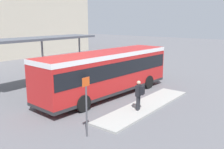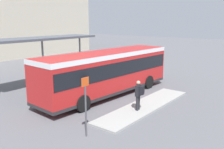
% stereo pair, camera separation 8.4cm
% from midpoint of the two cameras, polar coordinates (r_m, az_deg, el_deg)
% --- Properties ---
extents(ground_plane, '(120.00, 120.00, 0.00)m').
position_cam_midpoint_polar(ground_plane, '(18.03, -0.96, -4.65)').
color(ground_plane, '#5B5B60').
extents(curb_island, '(8.44, 1.80, 0.12)m').
position_cam_midpoint_polar(curb_island, '(15.72, 7.76, -7.12)').
color(curb_island, '#9E9E99').
rests_on(curb_island, ground_plane).
extents(city_bus, '(11.24, 3.24, 3.12)m').
position_cam_midpoint_polar(city_bus, '(17.59, -0.96, 1.04)').
color(city_bus, red).
rests_on(city_bus, ground_plane).
extents(pedestrian_waiting, '(0.46, 0.49, 1.76)m').
position_cam_midpoint_polar(pedestrian_waiting, '(14.50, 6.33, -4.32)').
color(pedestrian_waiting, '#232328').
rests_on(pedestrian_waiting, curb_island).
extents(bicycle_yellow, '(0.48, 1.62, 0.70)m').
position_cam_midpoint_polar(bicycle_yellow, '(27.06, 4.44, 1.83)').
color(bicycle_yellow, black).
rests_on(bicycle_yellow, ground_plane).
extents(bicycle_black, '(0.48, 1.58, 0.69)m').
position_cam_midpoint_polar(bicycle_black, '(27.35, 2.69, 1.95)').
color(bicycle_black, black).
rests_on(bicycle_black, ground_plane).
extents(station_shelter, '(9.91, 2.62, 3.92)m').
position_cam_midpoint_polar(station_shelter, '(21.04, -15.63, 7.65)').
color(station_shelter, '#4C515B').
rests_on(station_shelter, ground_plane).
extents(potted_planter_near_shelter, '(0.88, 0.88, 1.37)m').
position_cam_midpoint_polar(potted_planter_near_shelter, '(22.17, -3.63, 0.46)').
color(potted_planter_near_shelter, slate).
rests_on(potted_planter_near_shelter, ground_plane).
extents(potted_planter_far_side, '(0.92, 0.92, 1.34)m').
position_cam_midpoint_polar(potted_planter_far_side, '(19.74, -11.13, -1.30)').
color(potted_planter_far_side, slate).
rests_on(potted_planter_far_side, ground_plane).
extents(platform_sign, '(0.44, 0.08, 2.80)m').
position_cam_midpoint_polar(platform_sign, '(11.36, -5.83, -6.78)').
color(platform_sign, '#4C4C51').
rests_on(platform_sign, ground_plane).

